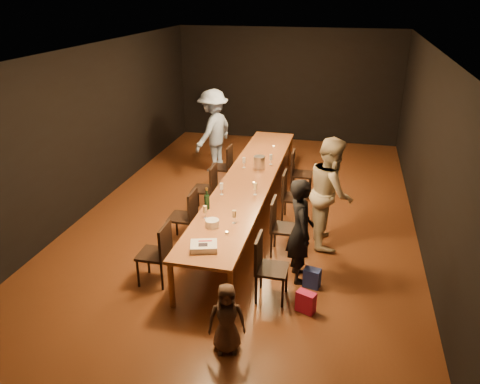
% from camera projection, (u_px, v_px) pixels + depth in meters
% --- Properties ---
extents(ground, '(10.00, 10.00, 0.00)m').
position_uv_depth(ground, '(248.00, 215.00, 8.77)').
color(ground, '#422010').
rests_on(ground, ground).
extents(room_shell, '(6.04, 10.04, 3.02)m').
position_uv_depth(room_shell, '(249.00, 106.00, 7.94)').
color(room_shell, black).
rests_on(room_shell, ground).
extents(table, '(0.90, 6.00, 0.75)m').
position_uv_depth(table, '(248.00, 181.00, 8.49)').
color(table, brown).
rests_on(table, ground).
extents(chair_right_0, '(0.42, 0.42, 0.93)m').
position_uv_depth(chair_right_0, '(272.00, 268.00, 6.27)').
color(chair_right_0, black).
rests_on(chair_right_0, ground).
extents(chair_right_1, '(0.42, 0.42, 0.93)m').
position_uv_depth(chair_right_1, '(285.00, 228.00, 7.34)').
color(chair_right_1, black).
rests_on(chair_right_1, ground).
extents(chair_right_2, '(0.42, 0.42, 0.93)m').
position_uv_depth(chair_right_2, '(294.00, 197.00, 8.41)').
color(chair_right_2, black).
rests_on(chair_right_2, ground).
extents(chair_right_3, '(0.42, 0.42, 0.93)m').
position_uv_depth(chair_right_3, '(302.00, 173.00, 9.48)').
color(chair_right_3, black).
rests_on(chair_right_3, ground).
extents(chair_left_0, '(0.42, 0.42, 0.93)m').
position_uv_depth(chair_left_0, '(154.00, 253.00, 6.62)').
color(chair_left_0, black).
rests_on(chair_left_0, ground).
extents(chair_left_1, '(0.42, 0.42, 0.93)m').
position_uv_depth(chair_left_1, '(182.00, 216.00, 7.69)').
color(chair_left_1, black).
rests_on(chair_left_1, ground).
extents(chair_left_2, '(0.42, 0.42, 0.93)m').
position_uv_depth(chair_left_2, '(204.00, 189.00, 8.76)').
color(chair_left_2, black).
rests_on(chair_left_2, ground).
extents(chair_left_3, '(0.42, 0.42, 0.93)m').
position_uv_depth(chair_left_3, '(221.00, 167.00, 9.84)').
color(chair_left_3, black).
rests_on(chair_left_3, ground).
extents(woman_birthday, '(0.53, 0.66, 1.56)m').
position_uv_depth(woman_birthday, '(300.00, 231.00, 6.58)').
color(woman_birthday, black).
rests_on(woman_birthday, ground).
extents(woman_tan, '(0.83, 0.99, 1.82)m').
position_uv_depth(woman_tan, '(330.00, 192.00, 7.50)').
color(woman_tan, '#C4B393').
rests_on(woman_tan, ground).
extents(man_blue, '(1.03, 1.37, 1.88)m').
position_uv_depth(man_blue, '(213.00, 131.00, 10.61)').
color(man_blue, '#849DCC').
rests_on(man_blue, ground).
extents(child, '(0.49, 0.39, 0.89)m').
position_uv_depth(child, '(227.00, 319.00, 5.35)').
color(child, '#473227').
rests_on(child, ground).
extents(gift_bag_red, '(0.28, 0.22, 0.29)m').
position_uv_depth(gift_bag_red, '(306.00, 302.00, 6.11)').
color(gift_bag_red, '#D31F5B').
rests_on(gift_bag_red, ground).
extents(gift_bag_blue, '(0.26, 0.20, 0.29)m').
position_uv_depth(gift_bag_blue, '(312.00, 278.00, 6.63)').
color(gift_bag_blue, '#273CAB').
rests_on(gift_bag_blue, ground).
extents(birthday_cake, '(0.42, 0.37, 0.08)m').
position_uv_depth(birthday_cake, '(204.00, 246.00, 6.16)').
color(birthday_cake, white).
rests_on(birthday_cake, table).
extents(plate_stack, '(0.26, 0.26, 0.11)m').
position_uv_depth(plate_stack, '(212.00, 223.00, 6.73)').
color(plate_stack, white).
rests_on(plate_stack, table).
extents(champagne_bottle, '(0.10, 0.10, 0.35)m').
position_uv_depth(champagne_bottle, '(207.00, 198.00, 7.24)').
color(champagne_bottle, black).
rests_on(champagne_bottle, table).
extents(ice_bucket, '(0.25, 0.25, 0.24)m').
position_uv_depth(ice_bucket, '(259.00, 162.00, 8.92)').
color(ice_bucket, '#BBBCC0').
rests_on(ice_bucket, table).
extents(wineglass_0, '(0.06, 0.06, 0.21)m').
position_uv_depth(wineglass_0, '(205.00, 212.00, 6.96)').
color(wineglass_0, beige).
rests_on(wineglass_0, table).
extents(wineglass_1, '(0.06, 0.06, 0.21)m').
position_uv_depth(wineglass_1, '(234.00, 217.00, 6.82)').
color(wineglass_1, beige).
rests_on(wineglass_1, table).
extents(wineglass_2, '(0.06, 0.06, 0.21)m').
position_uv_depth(wineglass_2, '(222.00, 189.00, 7.77)').
color(wineglass_2, silver).
rests_on(wineglass_2, table).
extents(wineglass_3, '(0.06, 0.06, 0.21)m').
position_uv_depth(wineglass_3, '(255.00, 189.00, 7.76)').
color(wineglass_3, beige).
rests_on(wineglass_3, table).
extents(wineglass_4, '(0.06, 0.06, 0.21)m').
position_uv_depth(wineglass_4, '(244.00, 163.00, 8.94)').
color(wineglass_4, silver).
rests_on(wineglass_4, table).
extents(wineglass_5, '(0.06, 0.06, 0.21)m').
position_uv_depth(wineglass_5, '(271.00, 160.00, 9.10)').
color(wineglass_5, silver).
rests_on(wineglass_5, table).
extents(tealight_near, '(0.05, 0.05, 0.03)m').
position_uv_depth(tealight_near, '(227.00, 233.00, 6.55)').
color(tealight_near, '#B2B7B2').
rests_on(tealight_near, table).
extents(tealight_mid, '(0.05, 0.05, 0.03)m').
position_uv_depth(tealight_mid, '(254.00, 183.00, 8.23)').
color(tealight_mid, '#B2B7B2').
rests_on(tealight_mid, table).
extents(tealight_far, '(0.05, 0.05, 0.03)m').
position_uv_depth(tealight_far, '(274.00, 146.00, 10.13)').
color(tealight_far, '#B2B7B2').
rests_on(tealight_far, table).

